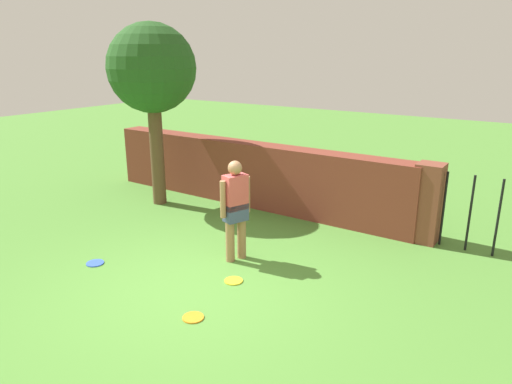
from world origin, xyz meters
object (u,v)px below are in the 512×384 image
tree (152,71)px  frisbee_yellow (234,281)px  frisbee_orange (193,317)px  frisbee_blue (95,263)px  person (235,206)px

tree → frisbee_yellow: size_ratio=14.01×
frisbee_orange → frisbee_blue: bearing=172.4°
frisbee_blue → frisbee_yellow: bearing=19.3°
frisbee_blue → frisbee_orange: bearing=-7.6°
person → frisbee_blue: person is taller
tree → frisbee_yellow: 4.95m
frisbee_yellow → tree: bearing=150.2°
person → frisbee_yellow: person is taller
frisbee_orange → frisbee_blue: 2.34m
frisbee_orange → person: bearing=108.9°
frisbee_orange → frisbee_blue: size_ratio=1.00×
frisbee_orange → frisbee_blue: same height
frisbee_orange → frisbee_yellow: same height
tree → frisbee_blue: 4.18m
tree → frisbee_yellow: bearing=-29.8°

